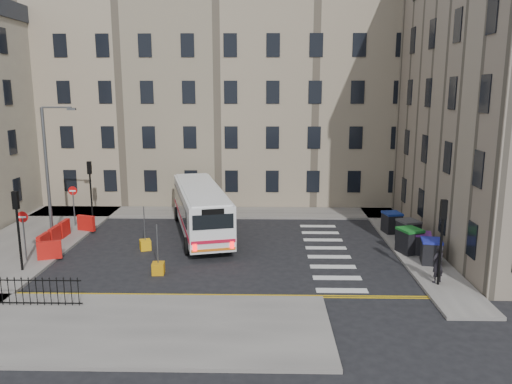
{
  "coord_description": "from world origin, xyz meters",
  "views": [
    {
      "loc": [
        0.46,
        -27.89,
        9.17
      ],
      "look_at": [
        -0.18,
        2.17,
        3.0
      ],
      "focal_mm": 35.0,
      "sensor_mm": 36.0,
      "label": 1
    }
  ],
  "objects_px": {
    "streetlamp": "(47,170)",
    "wheelie_bin_c": "(409,240)",
    "bollard_chevron": "(158,268)",
    "wheelie_bin_d": "(408,231)",
    "wheelie_bin_e": "(392,222)",
    "pedestrian": "(438,264)",
    "bus": "(201,208)",
    "wheelie_bin_a": "(431,251)",
    "bollard_yellow": "(145,245)",
    "wheelie_bin_b": "(422,243)"
  },
  "relations": [
    {
      "from": "bus",
      "to": "wheelie_bin_a",
      "type": "xyz_separation_m",
      "value": [
        12.95,
        -5.69,
        -0.94
      ]
    },
    {
      "from": "bus",
      "to": "bollard_yellow",
      "type": "xyz_separation_m",
      "value": [
        -2.84,
        -3.32,
        -1.45
      ]
    },
    {
      "from": "wheelie_bin_e",
      "to": "wheelie_bin_c",
      "type": "bearing_deg",
      "value": -100.81
    },
    {
      "from": "streetlamp",
      "to": "wheelie_bin_a",
      "type": "relative_size",
      "value": 6.05
    },
    {
      "from": "streetlamp",
      "to": "bollard_chevron",
      "type": "xyz_separation_m",
      "value": [
        8.0,
        -6.05,
        -4.04
      ]
    },
    {
      "from": "bus",
      "to": "wheelie_bin_a",
      "type": "height_order",
      "value": "bus"
    },
    {
      "from": "wheelie_bin_a",
      "to": "wheelie_bin_c",
      "type": "height_order",
      "value": "wheelie_bin_c"
    },
    {
      "from": "wheelie_bin_a",
      "to": "bollard_yellow",
      "type": "xyz_separation_m",
      "value": [
        -15.78,
        2.37,
        -0.51
      ]
    },
    {
      "from": "wheelie_bin_c",
      "to": "pedestrian",
      "type": "height_order",
      "value": "pedestrian"
    },
    {
      "from": "wheelie_bin_a",
      "to": "bollard_yellow",
      "type": "bearing_deg",
      "value": -177.94
    },
    {
      "from": "wheelie_bin_a",
      "to": "wheelie_bin_c",
      "type": "relative_size",
      "value": 0.86
    },
    {
      "from": "streetlamp",
      "to": "wheelie_bin_a",
      "type": "bearing_deg",
      "value": -11.55
    },
    {
      "from": "streetlamp",
      "to": "bus",
      "type": "height_order",
      "value": "streetlamp"
    },
    {
      "from": "wheelie_bin_b",
      "to": "bollard_chevron",
      "type": "xyz_separation_m",
      "value": [
        -14.18,
        -3.1,
        -0.45
      ]
    },
    {
      "from": "streetlamp",
      "to": "pedestrian",
      "type": "xyz_separation_m",
      "value": [
        21.62,
        -7.25,
        -3.27
      ]
    },
    {
      "from": "streetlamp",
      "to": "wheelie_bin_a",
      "type": "height_order",
      "value": "streetlamp"
    },
    {
      "from": "streetlamp",
      "to": "wheelie_bin_b",
      "type": "xyz_separation_m",
      "value": [
        22.18,
        -2.94,
        -3.58
      ]
    },
    {
      "from": "wheelie_bin_d",
      "to": "wheelie_bin_e",
      "type": "distance_m",
      "value": 2.19
    },
    {
      "from": "wheelie_bin_d",
      "to": "pedestrian",
      "type": "bearing_deg",
      "value": -111.91
    },
    {
      "from": "bus",
      "to": "wheelie_bin_d",
      "type": "distance_m",
      "value": 12.95
    },
    {
      "from": "wheelie_bin_d",
      "to": "bollard_chevron",
      "type": "relative_size",
      "value": 2.53
    },
    {
      "from": "bollard_chevron",
      "to": "streetlamp",
      "type": "bearing_deg",
      "value": 142.92
    },
    {
      "from": "wheelie_bin_a",
      "to": "streetlamp",
      "type": "bearing_deg",
      "value": 179.04
    },
    {
      "from": "wheelie_bin_d",
      "to": "bollard_yellow",
      "type": "xyz_separation_m",
      "value": [
        -15.6,
        -1.34,
        -0.54
      ]
    },
    {
      "from": "wheelie_bin_e",
      "to": "wheelie_bin_a",
      "type": "bearing_deg",
      "value": -94.39
    },
    {
      "from": "wheelie_bin_d",
      "to": "wheelie_bin_c",
      "type": "bearing_deg",
      "value": -121.98
    },
    {
      "from": "wheelie_bin_a",
      "to": "wheelie_bin_d",
      "type": "distance_m",
      "value": 3.72
    },
    {
      "from": "streetlamp",
      "to": "pedestrian",
      "type": "height_order",
      "value": "streetlamp"
    },
    {
      "from": "wheelie_bin_d",
      "to": "wheelie_bin_e",
      "type": "relative_size",
      "value": 1.11
    },
    {
      "from": "wheelie_bin_d",
      "to": "wheelie_bin_e",
      "type": "xyz_separation_m",
      "value": [
        -0.46,
        2.14,
        -0.03
      ]
    },
    {
      "from": "bus",
      "to": "wheelie_bin_a",
      "type": "distance_m",
      "value": 14.17
    },
    {
      "from": "bollard_yellow",
      "to": "bollard_chevron",
      "type": "xyz_separation_m",
      "value": [
        1.59,
        -3.88,
        0.0
      ]
    },
    {
      "from": "wheelie_bin_d",
      "to": "bollard_yellow",
      "type": "relative_size",
      "value": 2.53
    },
    {
      "from": "bus",
      "to": "wheelie_bin_c",
      "type": "relative_size",
      "value": 7.24
    },
    {
      "from": "wheelie_bin_b",
      "to": "wheelie_bin_d",
      "type": "xyz_separation_m",
      "value": [
        -0.18,
        2.12,
        0.09
      ]
    },
    {
      "from": "streetlamp",
      "to": "wheelie_bin_b",
      "type": "distance_m",
      "value": 22.66
    },
    {
      "from": "wheelie_bin_e",
      "to": "bollard_chevron",
      "type": "bearing_deg",
      "value": -162.09
    },
    {
      "from": "bus",
      "to": "wheelie_bin_e",
      "type": "distance_m",
      "value": 12.34
    },
    {
      "from": "pedestrian",
      "to": "wheelie_bin_d",
      "type": "bearing_deg",
      "value": -122.74
    },
    {
      "from": "streetlamp",
      "to": "wheelie_bin_b",
      "type": "height_order",
      "value": "streetlamp"
    },
    {
      "from": "streetlamp",
      "to": "wheelie_bin_c",
      "type": "xyz_separation_m",
      "value": [
        21.53,
        -2.78,
        -3.48
      ]
    },
    {
      "from": "bollard_yellow",
      "to": "wheelie_bin_b",
      "type": "bearing_deg",
      "value": -2.82
    },
    {
      "from": "wheelie_bin_a",
      "to": "pedestrian",
      "type": "bearing_deg",
      "value": -91.29
    },
    {
      "from": "wheelie_bin_c",
      "to": "pedestrian",
      "type": "bearing_deg",
      "value": -109.33
    },
    {
      "from": "bollard_yellow",
      "to": "bollard_chevron",
      "type": "bearing_deg",
      "value": -67.65
    },
    {
      "from": "wheelie_bin_d",
      "to": "wheelie_bin_e",
      "type": "height_order",
      "value": "wheelie_bin_d"
    },
    {
      "from": "wheelie_bin_c",
      "to": "wheelie_bin_e",
      "type": "bearing_deg",
      "value": 69.43
    },
    {
      "from": "bus",
      "to": "pedestrian",
      "type": "xyz_separation_m",
      "value": [
        12.37,
        -8.4,
        -0.68
      ]
    },
    {
      "from": "bollard_yellow",
      "to": "wheelie_bin_c",
      "type": "bearing_deg",
      "value": -2.32
    },
    {
      "from": "bus",
      "to": "bollard_chevron",
      "type": "bearing_deg",
      "value": -114.18
    }
  ]
}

